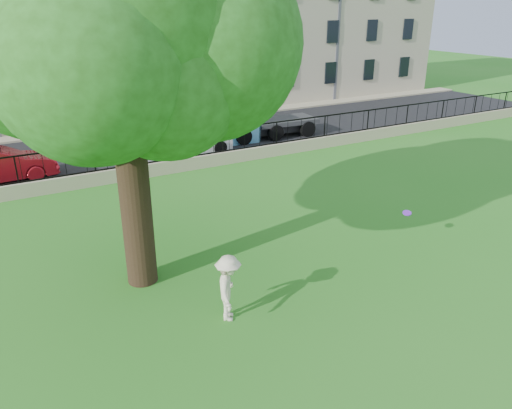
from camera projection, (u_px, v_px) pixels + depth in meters
ground at (324, 301)px, 13.03m from camera, size 120.00×120.00×0.00m
retaining_wall at (164, 167)px, 22.56m from camera, size 50.00×0.40×0.60m
iron_railing at (163, 149)px, 22.24m from camera, size 50.00×0.05×1.13m
street at (134, 149)px, 26.46m from camera, size 60.00×9.00×0.01m
sidewalk at (108, 128)px, 30.62m from camera, size 60.00×1.40×0.12m
building_row at (74, 8)px, 32.59m from camera, size 56.40×10.40×13.80m
tree at (111, 17)px, 11.37m from camera, size 8.27×6.47×10.36m
man at (229, 288)px, 11.99m from camera, size 1.09×1.27×1.70m
frisbee at (407, 213)px, 15.37m from camera, size 0.30×0.30×0.12m
white_van at (184, 136)px, 25.16m from camera, size 4.67×1.96×1.93m
blue_truck at (265, 117)px, 28.35m from camera, size 5.68×2.33×2.33m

